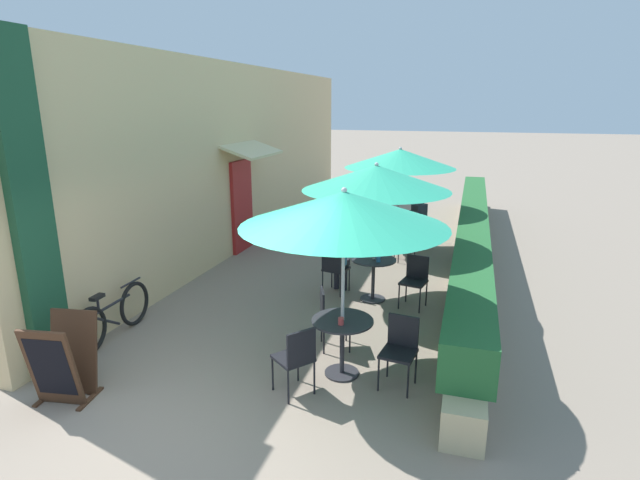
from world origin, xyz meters
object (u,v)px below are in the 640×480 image
object	(u,v)px
cafe_chair_near_right	(400,346)
cafe_chair_far_left	(366,227)
cafe_chair_near_left	(296,355)
coffee_cup_near	(341,321)
cafe_chair_mid_left	(415,277)
menu_board	(63,360)
coffee_cup_mid	(378,259)
bicycle_leaning	(113,316)
patio_umbrella_near	(344,209)
seated_patron_mid_right	(337,256)
cafe_chair_mid_right	(334,267)
cafe_chair_far_right	(409,238)
seated_patron_far_back	(421,219)
patio_table_far	(397,228)
patio_table_mid	(373,270)
patio_umbrella_far	(400,159)
patio_table_near	(342,335)
cafe_chair_far_back	(417,225)
patio_umbrella_mid	(376,178)
cafe_chair_near_back	(330,314)
coffee_cup_far	(399,219)

from	to	relation	value
cafe_chair_near_right	cafe_chair_far_left	bearing A→B (deg)	-66.07
cafe_chair_near_left	coffee_cup_near	size ratio (longest dim) A/B	9.67
cafe_chair_mid_left	menu_board	distance (m)	5.33
coffee_cup_mid	bicycle_leaning	bearing A→B (deg)	-144.54
patio_umbrella_near	cafe_chair_near_left	distance (m)	1.79
seated_patron_mid_right	cafe_chair_mid_right	bearing A→B (deg)	-90.00
cafe_chair_mid_right	cafe_chair_far_right	bearing A→B (deg)	78.79
cafe_chair_near_left	seated_patron_mid_right	bearing A→B (deg)	45.28
seated_patron_mid_right	seated_patron_far_back	world-z (taller)	same
cafe_chair_near_right	patio_table_far	bearing A→B (deg)	-72.99
cafe_chair_far_right	seated_patron_far_back	xyz separation A→B (m)	(0.12, 1.20, 0.17)
cafe_chair_mid_left	seated_patron_mid_right	xyz separation A→B (m)	(-1.43, 0.26, 0.17)
cafe_chair_near_left	patio_table_mid	world-z (taller)	cafe_chair_near_left
coffee_cup_near	patio_umbrella_far	size ratio (longest dim) A/B	0.04
patio_table_near	cafe_chair_far_back	bearing A→B (deg)	87.99
patio_table_mid	cafe_chair_near_left	bearing A→B (deg)	-94.99
patio_table_near	seated_patron_far_back	distance (m)	6.26
patio_table_near	bicycle_leaning	bearing A→B (deg)	-179.89
patio_umbrella_mid	cafe_chair_mid_right	bearing A→B (deg)	174.07
cafe_chair_far_left	bicycle_leaning	distance (m)	6.27
cafe_chair_mid_left	patio_umbrella_far	world-z (taller)	patio_umbrella_far
seated_patron_mid_right	menu_board	world-z (taller)	seated_patron_mid_right
coffee_cup_near	seated_patron_far_back	distance (m)	6.40
cafe_chair_near_back	seated_patron_far_back	distance (m)	5.64
patio_table_mid	coffee_cup_far	world-z (taller)	coffee_cup_far
cafe_chair_mid_left	menu_board	world-z (taller)	menu_board
coffee_cup_mid	cafe_chair_near_left	bearing A→B (deg)	-97.19
cafe_chair_mid_left	patio_table_far	distance (m)	3.28
seated_patron_far_back	coffee_cup_mid	bearing A→B (deg)	32.94
cafe_chair_near_left	cafe_chair_far_back	bearing A→B (deg)	33.12
patio_umbrella_mid	cafe_chair_mid_left	bearing A→B (deg)	-5.93
coffee_cup_near	cafe_chair_mid_right	distance (m)	2.94
cafe_chair_near_left	cafe_chair_mid_left	world-z (taller)	same
patio_table_mid	patio_table_far	xyz separation A→B (m)	(-0.05, 3.11, 0.00)
patio_table_mid	seated_patron_mid_right	bearing A→B (deg)	165.29
patio_umbrella_far	cafe_chair_near_back	bearing A→B (deg)	-92.04
patio_table_far	seated_patron_far_back	bearing A→B (deg)	49.58
patio_umbrella_far	menu_board	size ratio (longest dim) A/B	2.49
cafe_chair_mid_right	cafe_chair_far_left	distance (m)	3.06
cafe_chair_near_left	cafe_chair_mid_right	world-z (taller)	same
patio_umbrella_near	patio_table_near	bearing A→B (deg)	-45.00
patio_table_near	coffee_cup_far	size ratio (longest dim) A/B	8.60
cafe_chair_near_left	cafe_chair_far_back	size ratio (longest dim) A/B	1.00
coffee_cup_mid	cafe_chair_far_back	size ratio (longest dim) A/B	0.10
patio_table_near	patio_table_far	size ratio (longest dim) A/B	1.00
patio_table_far	coffee_cup_far	world-z (taller)	coffee_cup_far
seated_patron_mid_right	seated_patron_far_back	size ratio (longest dim) A/B	1.00
patio_umbrella_mid	patio_umbrella_far	distance (m)	3.11
patio_table_mid	seated_patron_mid_right	distance (m)	0.74
patio_umbrella_mid	seated_patron_mid_right	size ratio (longest dim) A/B	1.98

